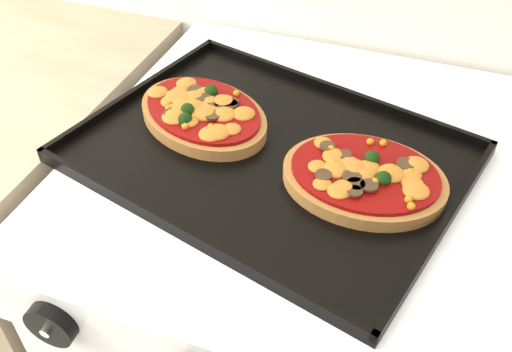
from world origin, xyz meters
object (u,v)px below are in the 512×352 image
at_px(stove, 289,333).
at_px(pizza_left, 203,113).
at_px(pizza_right, 364,176).
at_px(baking_tray, 269,151).

xyz_separation_m(stove, pizza_left, (-0.15, -0.00, 0.48)).
relative_size(pizza_left, pizza_right, 1.02).
relative_size(baking_tray, pizza_right, 2.41).
bearing_deg(baking_tray, pizza_left, 177.62).
relative_size(baking_tray, pizza_left, 2.36).
distance_m(pizza_left, pizza_right, 0.25).
distance_m(baking_tray, pizza_right, 0.13).
bearing_deg(pizza_left, baking_tray, -17.04).
distance_m(stove, baking_tray, 0.47).
bearing_deg(stove, baking_tray, -133.02).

